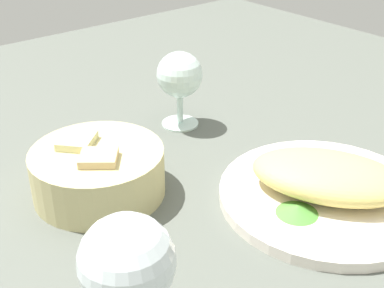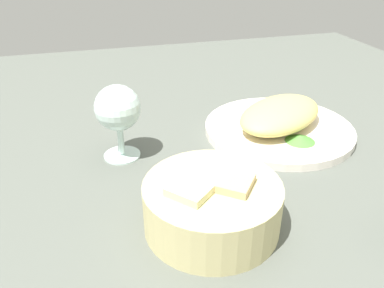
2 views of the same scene
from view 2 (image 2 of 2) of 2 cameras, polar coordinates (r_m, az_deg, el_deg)
ground_plane at (r=63.06cm, az=2.24°, el=-2.79°), size 140.00×140.00×2.00cm
plate at (r=71.56cm, az=12.54°, el=2.15°), size 26.27×26.27×1.40cm
omelette at (r=70.32cm, az=12.79°, el=4.28°), size 21.62×19.17×4.46cm
lettuce_garnish at (r=66.59cm, az=15.57°, el=0.79°), size 4.95×4.95×1.01cm
bread_basket at (r=47.26cm, az=2.92°, el=-8.92°), size 16.57×16.57×7.05cm
wine_glass_near at (r=60.36cm, az=-10.80°, el=4.79°), size 7.10×7.10×12.01cm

